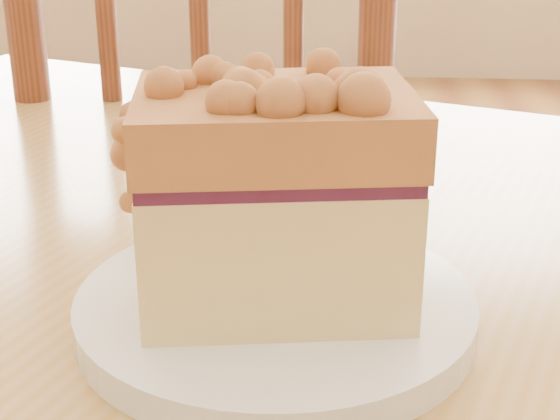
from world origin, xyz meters
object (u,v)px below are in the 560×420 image
cafe_chair_main (223,261)px  cake_slice (273,188)px  cafe_table_main (319,395)px  plate (275,310)px

cafe_chair_main → cake_slice: (0.12, -0.61, 0.34)m
cafe_table_main → cake_slice: cake_slice is taller
cafe_chair_main → plate: 0.67m
cafe_table_main → plate: size_ratio=6.51×
cafe_table_main → cafe_chair_main: bearing=125.2°
plate → cake_slice: size_ratio=1.35×
cafe_table_main → cake_slice: size_ratio=8.79×
cake_slice → plate: bearing=24.1°
cafe_table_main → cafe_chair_main: size_ratio=1.43×
cafe_table_main → cake_slice: (-0.02, -0.08, 0.18)m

